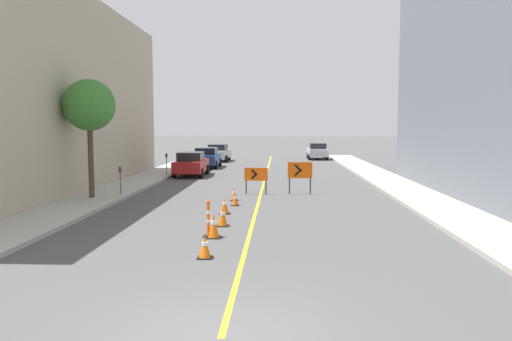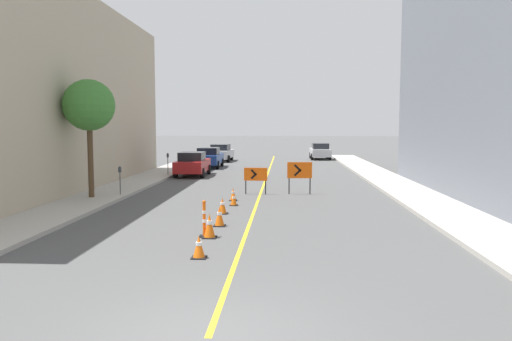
% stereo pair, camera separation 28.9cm
% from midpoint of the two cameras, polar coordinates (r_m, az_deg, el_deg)
% --- Properties ---
extents(ground_plane, '(300.00, 300.00, 0.00)m').
position_cam_midpoint_polar(ground_plane, '(8.25, -5.09, -18.60)').
color(ground_plane, '#4C4C4C').
extents(lane_stripe, '(0.12, 46.40, 0.01)m').
position_cam_midpoint_polar(lane_stripe, '(30.88, 0.74, -0.99)').
color(lane_stripe, gold).
rests_on(lane_stripe, ground_plane).
extents(sidewalk_left, '(2.46, 46.40, 0.15)m').
position_cam_midpoint_polar(sidewalk_left, '(31.95, -12.40, -0.78)').
color(sidewalk_left, '#ADA89E').
rests_on(sidewalk_left, ground_plane).
extents(sidewalk_right, '(2.46, 46.40, 0.15)m').
position_cam_midpoint_polar(sidewalk_right, '(31.47, 14.10, -0.91)').
color(sidewalk_right, '#ADA89E').
rests_on(sidewalk_right, ground_plane).
extents(building_facade_left, '(6.00, 25.58, 9.84)m').
position_cam_midpoint_polar(building_facade_left, '(27.32, -24.90, 8.05)').
color(building_facade_left, tan).
rests_on(building_facade_left, ground_plane).
extents(traffic_cone_nearest, '(0.37, 0.37, 0.57)m').
position_cam_midpoint_polar(traffic_cone_nearest, '(12.72, -6.53, -8.69)').
color(traffic_cone_nearest, black).
rests_on(traffic_cone_nearest, ground_plane).
extents(traffic_cone_second, '(0.41, 0.41, 0.73)m').
position_cam_midpoint_polar(traffic_cone_second, '(14.89, -5.42, -6.32)').
color(traffic_cone_second, black).
rests_on(traffic_cone_second, ground_plane).
extents(traffic_cone_third, '(0.39, 0.39, 0.66)m').
position_cam_midpoint_polar(traffic_cone_third, '(16.58, -4.33, -5.25)').
color(traffic_cone_third, black).
rests_on(traffic_cone_third, ground_plane).
extents(traffic_cone_fourth, '(0.38, 0.38, 0.62)m').
position_cam_midpoint_polar(traffic_cone_fourth, '(18.85, -4.06, -4.05)').
color(traffic_cone_fourth, black).
rests_on(traffic_cone_fourth, ground_plane).
extents(traffic_cone_fifth, '(0.33, 0.33, 0.52)m').
position_cam_midpoint_polar(traffic_cone_fifth, '(20.77, -2.81, -3.32)').
color(traffic_cone_fifth, black).
rests_on(traffic_cone_fifth, ground_plane).
extents(traffic_cone_farthest, '(0.33, 0.33, 0.57)m').
position_cam_midpoint_polar(traffic_cone_farthest, '(22.10, -2.90, -2.74)').
color(traffic_cone_farthest, black).
rests_on(traffic_cone_farthest, ground_plane).
extents(delineator_post_front, '(0.30, 0.30, 1.11)m').
position_cam_midpoint_polar(delineator_post_front, '(15.03, -6.02, -5.79)').
color(delineator_post_front, black).
rests_on(delineator_post_front, ground_plane).
extents(arrow_barricade_primary, '(1.13, 0.14, 1.29)m').
position_cam_midpoint_polar(arrow_barricade_primary, '(24.08, -0.35, -0.56)').
color(arrow_barricade_primary, '#EF560C').
rests_on(arrow_barricade_primary, ground_plane).
extents(arrow_barricade_secondary, '(1.20, 0.12, 1.55)m').
position_cam_midpoint_polar(arrow_barricade_secondary, '(24.20, 4.70, -0.10)').
color(arrow_barricade_secondary, '#EF560C').
rests_on(arrow_barricade_secondary, ground_plane).
extents(parked_car_curb_near, '(1.94, 4.32, 1.59)m').
position_cam_midpoint_polar(parked_car_curb_near, '(33.03, -7.66, 0.75)').
color(parked_car_curb_near, maroon).
rests_on(parked_car_curb_near, ground_plane).
extents(parked_car_curb_mid, '(1.93, 4.30, 1.59)m').
position_cam_midpoint_polar(parked_car_curb_mid, '(39.45, -5.83, 1.48)').
color(parked_car_curb_mid, navy).
rests_on(parked_car_curb_mid, ground_plane).
extents(parked_car_curb_far, '(2.04, 4.40, 1.59)m').
position_cam_midpoint_polar(parked_car_curb_far, '(46.31, -4.50, 2.04)').
color(parked_car_curb_far, '#B7B7BC').
rests_on(parked_car_curb_far, ground_plane).
extents(parked_car_opposite_side, '(1.95, 4.35, 1.59)m').
position_cam_midpoint_polar(parked_car_opposite_side, '(49.44, 6.85, 2.21)').
color(parked_car_opposite_side, '#B7B7BC').
rests_on(parked_car_opposite_side, ground_plane).
extents(parking_meter_near_curb, '(0.12, 0.11, 1.30)m').
position_cam_midpoint_polar(parking_meter_near_curb, '(23.71, -15.60, -0.47)').
color(parking_meter_near_curb, '#4C4C51').
rests_on(parking_meter_near_curb, sidewalk_left).
extents(parking_meter_far_curb, '(0.12, 0.11, 1.39)m').
position_cam_midpoint_polar(parking_meter_far_curb, '(32.73, -10.44, 1.25)').
color(parking_meter_far_curb, '#4C4C51').
rests_on(parking_meter_far_curb, sidewalk_left).
extents(street_tree_left_near, '(2.25, 2.25, 5.19)m').
position_cam_midpoint_polar(street_tree_left_near, '(23.12, -18.86, 7.00)').
color(street_tree_left_near, '#4C3823').
rests_on(street_tree_left_near, sidewalk_left).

